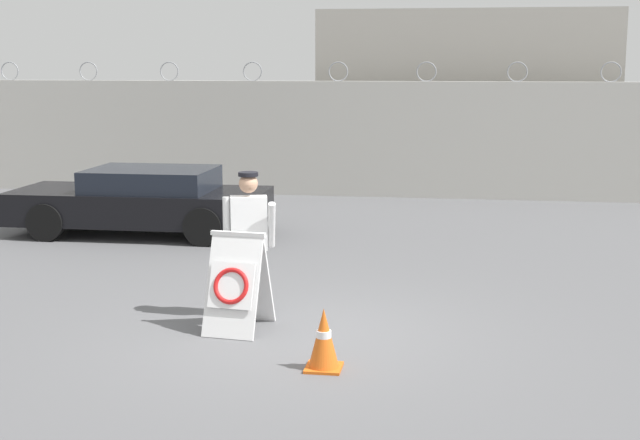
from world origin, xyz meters
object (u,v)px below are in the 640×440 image
barricade_sign (237,282)px  security_guard (249,236)px  traffic_cone_near (324,339)px  parked_car_front_coupe (143,201)px

barricade_sign → security_guard: 0.73m
traffic_cone_near → parked_car_front_coupe: (-4.42, 6.85, 0.31)m
security_guard → traffic_cone_near: (1.20, -1.78, -0.71)m
security_guard → traffic_cone_near: size_ratio=2.80×
barricade_sign → traffic_cone_near: bearing=-38.1°
security_guard → parked_car_front_coupe: (-3.22, 5.06, -0.40)m
security_guard → traffic_cone_near: 2.27m
traffic_cone_near → security_guard: bearing=124.0°
barricade_sign → traffic_cone_near: 1.74m
security_guard → parked_car_front_coupe: size_ratio=0.39×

